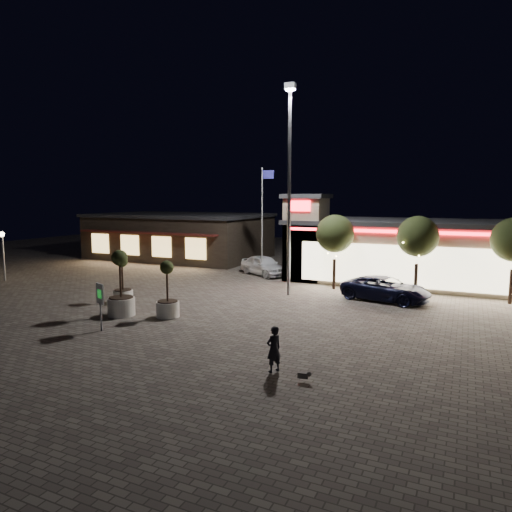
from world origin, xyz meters
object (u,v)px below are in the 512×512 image
at_px(planter_mid, 121,295).
at_px(valet_sign, 100,298).
at_px(white_sedan, 264,265).
at_px(planter_left, 123,288).
at_px(pedestrian, 274,349).
at_px(pickup_truck, 386,289).

bearing_deg(planter_mid, valet_sign, -67.57).
distance_m(white_sedan, planter_left, 12.20).
distance_m(planter_left, valet_sign, 5.44).
distance_m(pedestrian, planter_mid, 10.44).
xyz_separation_m(pickup_truck, planter_left, (-13.20, -6.79, 0.13)).
xyz_separation_m(pickup_truck, white_sedan, (-9.81, 4.93, 0.07)).
height_order(white_sedan, pedestrian, pedestrian).
height_order(pickup_truck, planter_mid, planter_mid).
bearing_deg(valet_sign, pedestrian, -7.80).
relative_size(planter_left, planter_mid, 0.80).
bearing_deg(planter_left, valet_sign, -58.79).
distance_m(pedestrian, valet_sign, 8.88).
xyz_separation_m(planter_mid, valet_sign, (1.01, -2.45, 0.46)).
distance_m(pickup_truck, planter_mid, 14.52).
distance_m(white_sedan, valet_sign, 16.37).
distance_m(pickup_truck, white_sedan, 10.98).
height_order(pedestrian, planter_mid, planter_mid).
bearing_deg(pedestrian, pickup_truck, -156.92).
height_order(planter_mid, valet_sign, planter_mid).
bearing_deg(planter_mid, planter_left, 129.46).
relative_size(pedestrian, planter_mid, 0.48).
height_order(pedestrian, planter_left, planter_left).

